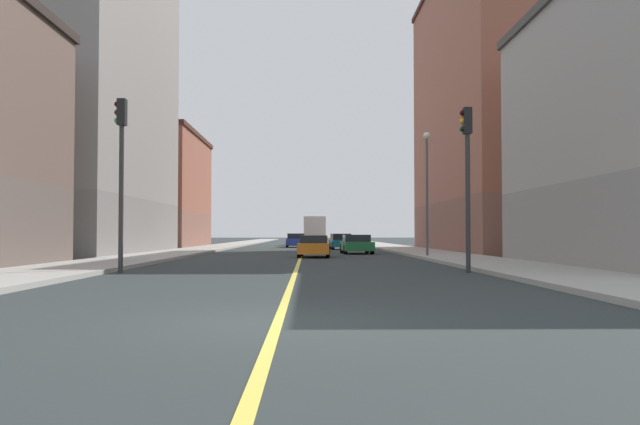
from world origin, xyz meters
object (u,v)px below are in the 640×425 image
object	(u,v)px
traffic_light_left_near	(467,165)
traffic_light_right_near	(121,160)
building_right_distant	(156,190)
car_blue	(296,241)
building_right_midblock	(86,87)
car_yellow	(338,240)
box_truck	(315,230)
street_lamp_left_near	(427,180)
car_orange	(314,246)
car_green	(357,244)
car_teal	(341,242)
building_left_mid	(494,108)

from	to	relation	value
traffic_light_left_near	traffic_light_right_near	size ratio (longest dim) A/B	0.96
building_right_distant	car_blue	size ratio (longest dim) A/B	3.76
building_right_midblock	traffic_light_left_near	distance (m)	29.54
traffic_light_left_near	car_yellow	size ratio (longest dim) A/B	1.42
building_right_distant	box_truck	distance (m)	19.66
traffic_light_right_near	building_right_midblock	bearing A→B (deg)	112.02
traffic_light_right_near	street_lamp_left_near	world-z (taller)	street_lamp_left_near
car_blue	car_orange	bearing A→B (deg)	-86.57
car_green	box_truck	bearing A→B (deg)	94.69
traffic_light_right_near	car_orange	xyz separation A→B (m)	(6.65, 14.69, -3.22)
car_teal	traffic_light_left_near	bearing A→B (deg)	-85.27
car_blue	car_teal	world-z (taller)	car_blue
traffic_light_right_near	car_yellow	xyz separation A→B (m)	(9.33, 43.98, -3.18)
building_right_midblock	car_blue	size ratio (longest dim) A/B	5.01
car_blue	car_orange	world-z (taller)	car_blue
car_green	box_truck	world-z (taller)	box_truck
traffic_light_right_near	car_green	size ratio (longest dim) A/B	1.38
street_lamp_left_near	car_orange	bearing A→B (deg)	164.96
traffic_light_right_near	car_teal	bearing A→B (deg)	74.44
street_lamp_left_near	car_blue	xyz separation A→B (m)	(-7.69, 27.76, -3.61)
car_yellow	street_lamp_left_near	bearing A→B (deg)	-83.64
building_left_mid	traffic_light_left_near	bearing A→B (deg)	-108.04
traffic_light_left_near	car_orange	size ratio (longest dim) A/B	1.30
car_orange	car_yellow	world-z (taller)	car_yellow
building_right_distant	traffic_light_left_near	world-z (taller)	building_right_distant
building_left_mid	car_orange	xyz separation A→B (m)	(-13.42, -10.82, -10.02)
building_right_distant	car_yellow	bearing A→B (deg)	12.45
building_left_mid	car_yellow	world-z (taller)	building_left_mid
street_lamp_left_near	building_left_mid	bearing A→B (deg)	59.67
traffic_light_right_near	car_blue	xyz separation A→B (m)	(5.08, 40.80, -3.19)
car_orange	street_lamp_left_near	bearing A→B (deg)	-15.04
traffic_light_left_near	car_orange	world-z (taller)	traffic_light_left_near
street_lamp_left_near	car_blue	world-z (taller)	street_lamp_left_near
traffic_light_right_near	car_yellow	bearing A→B (deg)	78.02
traffic_light_right_near	car_teal	world-z (taller)	traffic_light_right_near
building_left_mid	traffic_light_right_near	world-z (taller)	building_left_mid
street_lamp_left_near	car_blue	size ratio (longest dim) A/B	1.54
car_green	car_orange	distance (m)	6.97
building_left_mid	car_blue	bearing A→B (deg)	134.42
street_lamp_left_near	car_yellow	world-z (taller)	street_lamp_left_near
car_yellow	car_green	bearing A→B (deg)	-89.51
building_left_mid	box_truck	distance (m)	30.77
traffic_light_left_near	car_blue	size ratio (longest dim) A/B	1.29
car_teal	box_truck	bearing A→B (deg)	96.13
building_left_mid	building_right_distant	size ratio (longest dim) A/B	1.44
box_truck	car_blue	bearing A→B (deg)	-99.77
car_blue	building_right_midblock	bearing A→B (deg)	-123.29
car_green	car_yellow	size ratio (longest dim) A/B	1.08
building_right_midblock	car_blue	distance (m)	26.43
traffic_light_left_near	street_lamp_left_near	world-z (taller)	street_lamp_left_near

